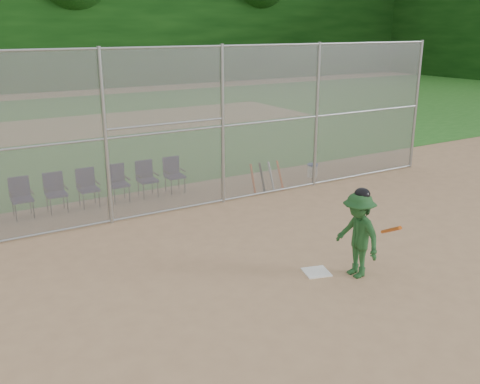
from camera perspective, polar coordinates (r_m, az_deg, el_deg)
ground at (r=9.65m, az=7.82°, el=-10.07°), size 100.00×100.00×0.00m
grass_strip at (r=25.58m, az=-18.37°, el=6.52°), size 100.00×100.00×0.00m
dirt_patch_far at (r=25.58m, az=-18.37°, el=6.53°), size 24.00×24.00×0.00m
backstop_fence at (r=13.04m, az=-5.73°, el=6.88°), size 16.09×0.09×4.00m
treeline at (r=27.18m, az=-20.55°, el=18.58°), size 81.00×60.00×11.00m
home_plate at (r=10.19m, az=8.15°, el=-8.45°), size 0.57×0.57×0.02m
batter_at_plate at (r=9.90m, az=12.47°, el=-4.41°), size 0.91×1.30×1.68m
water_cooler at (r=16.39m, az=7.72°, el=2.30°), size 0.33×0.33×0.41m
spare_bats at (r=14.79m, az=2.86°, el=1.58°), size 0.96×0.40×0.83m
chair_1 at (r=13.75m, az=-22.23°, el=-0.63°), size 0.54×0.52×0.96m
chair_2 at (r=13.88m, az=-19.01°, el=-0.12°), size 0.54×0.52×0.96m
chair_3 at (r=14.05m, az=-15.86°, el=0.38°), size 0.54×0.52×0.96m
chair_4 at (r=14.26m, az=-12.80°, el=0.87°), size 0.54×0.52×0.96m
chair_5 at (r=14.51m, az=-9.83°, el=1.34°), size 0.54×0.52×0.96m
chair_6 at (r=14.81m, az=-6.97°, el=1.79°), size 0.54×0.52×0.96m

